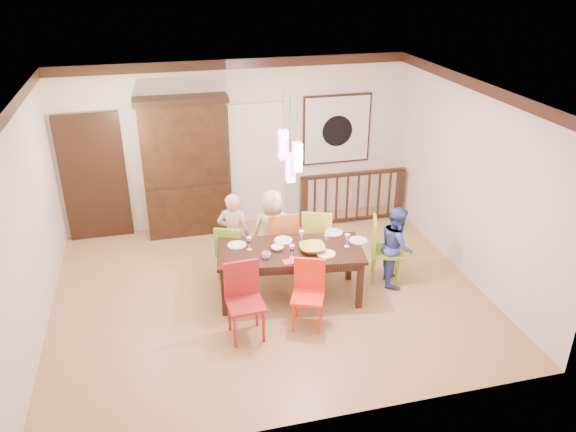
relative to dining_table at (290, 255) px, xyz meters
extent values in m
plane|color=#AC7E53|center=(-0.28, 0.14, -0.66)|extent=(6.00, 6.00, 0.00)
plane|color=white|center=(-0.28, 0.14, 2.24)|extent=(6.00, 6.00, 0.00)
plane|color=beige|center=(-0.28, 2.64, 0.79)|extent=(6.00, 0.00, 6.00)
plane|color=beige|center=(-3.28, 0.14, 0.79)|extent=(0.00, 5.00, 5.00)
plane|color=beige|center=(2.72, 0.14, 0.79)|extent=(0.00, 5.00, 5.00)
cube|color=black|center=(-2.68, 2.59, 0.39)|extent=(1.04, 0.07, 2.24)
cube|color=silver|center=(0.07, 2.60, 0.39)|extent=(0.97, 0.05, 2.22)
cube|color=black|center=(1.52, 2.61, 0.94)|extent=(1.25, 0.04, 1.25)
cube|color=silver|center=(1.52, 2.58, 0.94)|extent=(1.18, 0.02, 1.18)
cylinder|color=black|center=(1.52, 2.57, 0.92)|extent=(0.56, 0.01, 0.56)
cube|color=#F148A2|center=(-0.08, 0.05, 1.59)|extent=(0.11, 0.11, 0.38)
cylinder|color=black|center=(-0.08, 0.05, 2.01)|extent=(0.01, 0.01, 0.46)
cube|color=#F148A2|center=(0.08, -0.05, 1.44)|extent=(0.11, 0.11, 0.38)
cylinder|color=black|center=(0.08, -0.05, 1.93)|extent=(0.01, 0.01, 0.61)
cube|color=#F148A2|center=(0.00, 0.00, 1.29)|extent=(0.11, 0.11, 0.38)
cylinder|color=black|center=(0.00, 0.00, 1.86)|extent=(0.01, 0.01, 0.76)
cube|color=black|center=(0.00, 0.00, 0.06)|extent=(2.11, 1.19, 0.05)
cube|color=black|center=(-0.92, 0.37, -0.31)|extent=(0.09, 0.09, 0.70)
cube|color=black|center=(0.92, 0.37, -0.31)|extent=(0.09, 0.09, 0.70)
cube|color=black|center=(-0.92, -0.37, -0.31)|extent=(0.09, 0.09, 0.70)
cube|color=black|center=(0.92, -0.37, -0.31)|extent=(0.09, 0.09, 0.70)
cube|color=black|center=(0.00, 0.39, -0.01)|extent=(1.78, 0.31, 0.10)
cube|color=black|center=(0.00, -0.39, -0.01)|extent=(1.78, 0.31, 0.10)
cube|color=#6FAF2F|center=(-0.71, 0.74, -0.24)|extent=(0.52, 0.52, 0.04)
cube|color=#6FAF2F|center=(-0.71, 0.74, 0.00)|extent=(0.38, 0.19, 0.43)
cylinder|color=#6FAF2F|center=(-0.87, 0.58, -0.45)|extent=(0.03, 0.03, 0.42)
cylinder|color=#6FAF2F|center=(-0.55, 0.58, -0.45)|extent=(0.03, 0.03, 0.42)
cylinder|color=#6FAF2F|center=(-0.87, 0.90, -0.45)|extent=(0.03, 0.03, 0.42)
cylinder|color=#6FAF2F|center=(-0.55, 0.90, -0.45)|extent=(0.03, 0.03, 0.42)
cube|color=#BC6025|center=(0.06, 0.78, -0.18)|extent=(0.47, 0.47, 0.04)
cube|color=#BC6025|center=(0.06, 0.78, 0.09)|extent=(0.45, 0.06, 0.49)
cylinder|color=#BC6025|center=(-0.12, 0.60, -0.42)|extent=(0.04, 0.04, 0.47)
cylinder|color=#BC6025|center=(0.24, 0.60, -0.42)|extent=(0.04, 0.04, 0.47)
cylinder|color=#BC6025|center=(-0.12, 0.96, -0.42)|extent=(0.04, 0.04, 0.47)
cylinder|color=#BC6025|center=(0.24, 0.96, -0.42)|extent=(0.04, 0.04, 0.47)
cube|color=#B5CC32|center=(0.62, 0.74, -0.18)|extent=(0.58, 0.58, 0.04)
cube|color=#B5CC32|center=(0.62, 0.74, 0.09)|extent=(0.44, 0.20, 0.49)
cylinder|color=#B5CC32|center=(0.44, 0.56, -0.43)|extent=(0.04, 0.04, 0.47)
cylinder|color=#B5CC32|center=(0.80, 0.56, -0.43)|extent=(0.04, 0.04, 0.47)
cylinder|color=#B5CC32|center=(0.44, 0.92, -0.43)|extent=(0.04, 0.04, 0.47)
cylinder|color=#B5CC32|center=(0.80, 0.92, -0.43)|extent=(0.04, 0.04, 0.47)
cube|color=maroon|center=(-0.77, -0.77, -0.18)|extent=(0.47, 0.47, 0.04)
cube|color=maroon|center=(-0.77, -0.77, 0.08)|extent=(0.45, 0.06, 0.49)
cylinder|color=maroon|center=(-0.95, -0.95, -0.43)|extent=(0.04, 0.04, 0.47)
cylinder|color=maroon|center=(-0.59, -0.95, -0.43)|extent=(0.04, 0.04, 0.47)
cylinder|color=maroon|center=(-0.95, -0.59, -0.43)|extent=(0.04, 0.04, 0.47)
cylinder|color=maroon|center=(-0.59, -0.59, -0.43)|extent=(0.04, 0.04, 0.47)
cube|color=red|center=(0.05, -0.74, -0.22)|extent=(0.53, 0.53, 0.04)
cube|color=red|center=(0.05, -0.74, 0.02)|extent=(0.39, 0.19, 0.45)
cylinder|color=red|center=(-0.12, -0.91, -0.45)|extent=(0.04, 0.04, 0.43)
cylinder|color=red|center=(0.21, -0.91, -0.45)|extent=(0.04, 0.04, 0.43)
cylinder|color=red|center=(-0.12, -0.58, -0.45)|extent=(0.04, 0.04, 0.43)
cylinder|color=red|center=(0.21, -0.58, -0.45)|extent=(0.04, 0.04, 0.43)
cube|color=#84AB29|center=(1.49, 0.08, -0.18)|extent=(0.57, 0.57, 0.04)
cube|color=#84AB29|center=(1.49, 0.08, 0.08)|extent=(0.19, 0.43, 0.49)
cylinder|color=#84AB29|center=(1.31, -0.10, -0.43)|extent=(0.04, 0.04, 0.47)
cylinder|color=#84AB29|center=(1.67, -0.10, -0.43)|extent=(0.04, 0.04, 0.47)
cylinder|color=#84AB29|center=(1.31, 0.26, -0.43)|extent=(0.04, 0.04, 0.47)
cylinder|color=#84AB29|center=(1.67, 0.26, -0.43)|extent=(0.04, 0.04, 0.47)
cube|color=black|center=(-1.19, 2.42, -0.21)|extent=(1.40, 0.44, 0.90)
cube|color=black|center=(-1.19, 2.44, 0.94)|extent=(1.40, 0.40, 1.40)
cube|color=black|center=(-1.19, 2.63, 0.94)|extent=(1.20, 0.02, 1.20)
cube|color=black|center=(-1.19, 2.44, 1.67)|extent=(1.51, 0.44, 0.10)
cube|color=black|center=(0.78, 2.09, -0.20)|extent=(0.12, 0.12, 0.92)
cube|color=black|center=(2.59, 2.09, -0.20)|extent=(0.12, 0.12, 0.92)
cube|color=black|center=(1.69, 2.09, 0.27)|extent=(1.93, 0.10, 0.06)
cube|color=black|center=(1.69, 2.09, -0.61)|extent=(1.81, 0.08, 0.05)
imported|color=#FAC1BE|center=(-0.66, 0.83, -0.01)|extent=(0.55, 0.45, 1.31)
imported|color=beige|center=(-0.05, 0.85, -0.02)|extent=(0.67, 0.48, 1.28)
imported|color=#3951A0|center=(1.60, 0.00, -0.06)|extent=(0.60, 0.69, 1.20)
imported|color=gold|center=(0.28, -0.11, 0.13)|extent=(0.38, 0.38, 0.09)
imported|color=white|center=(-0.17, 0.03, 0.12)|extent=(0.20, 0.20, 0.05)
imported|color=silver|center=(-0.37, -0.16, 0.13)|extent=(0.14, 0.14, 0.09)
imported|color=silver|center=(0.58, 0.15, 0.13)|extent=(0.09, 0.09, 0.08)
cylinder|color=white|center=(-0.69, 0.29, 0.10)|extent=(0.26, 0.26, 0.01)
cylinder|color=white|center=(-0.03, 0.28, 0.10)|extent=(0.26, 0.26, 0.01)
cylinder|color=white|center=(0.75, 0.34, 0.10)|extent=(0.26, 0.26, 0.01)
cylinder|color=white|center=(-0.70, -0.31, 0.10)|extent=(0.26, 0.26, 0.01)
cylinder|color=white|center=(0.44, -0.25, 0.10)|extent=(0.26, 0.26, 0.01)
cylinder|color=white|center=(1.00, 0.01, 0.10)|extent=(0.26, 0.26, 0.01)
cube|color=#D83359|center=(-0.09, -0.34, 0.10)|extent=(0.18, 0.14, 0.01)
camera|label=1|loc=(-1.68, -6.57, 3.80)|focal=35.00mm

